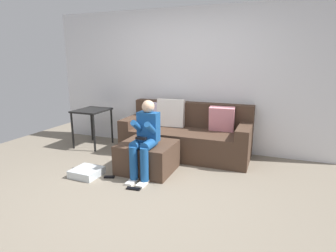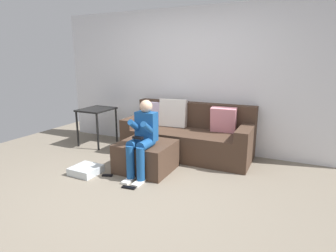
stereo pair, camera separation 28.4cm
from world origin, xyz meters
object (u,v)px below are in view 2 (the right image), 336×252
couch_sectional (188,136)px  remote_near_ottoman (129,188)px  remote_under_side_table (75,168)px  remote_by_storage_bin (107,175)px  storage_bin (86,170)px  person_seated (142,137)px  side_table (97,114)px  ottoman (146,156)px

couch_sectional → remote_near_ottoman: bearing=-97.6°
remote_near_ottoman → remote_under_side_table: bearing=162.2°
remote_near_ottoman → remote_by_storage_bin: size_ratio=1.23×
storage_bin → remote_near_ottoman: 0.82m
remote_under_side_table → person_seated: bearing=54.7°
side_table → remote_by_storage_bin: 1.69m
person_seated → remote_near_ottoman: 0.70m
remote_by_storage_bin → ottoman: bearing=26.8°
couch_sectional → storage_bin: bearing=-126.0°
remote_by_storage_bin → remote_near_ottoman: bearing=-43.9°
side_table → remote_under_side_table: (0.48, -1.14, -0.57)m
ottoman → remote_under_side_table: ottoman is taller
side_table → remote_near_ottoman: 2.15m
ottoman → storage_bin: bearing=-145.4°
person_seated → storage_bin: size_ratio=2.80×
couch_sectional → person_seated: 1.16m
ottoman → remote_under_side_table: bearing=-157.3°
couch_sectional → remote_under_side_table: couch_sectional is taller
couch_sectional → person_seated: bearing=-102.1°
side_table → remote_near_ottoman: side_table is taller
storage_bin → side_table: 1.53m
person_seated → remote_under_side_table: size_ratio=6.29×
person_seated → storage_bin: bearing=-159.9°
remote_near_ottoman → ottoman: bearing=92.1°
person_seated → side_table: size_ratio=1.53×
couch_sectional → remote_near_ottoman: size_ratio=11.90×
couch_sectional → storage_bin: 1.75m
remote_near_ottoman → person_seated: bearing=87.5°
side_table → remote_under_side_table: 1.36m
person_seated → remote_by_storage_bin: person_seated is taller
couch_sectional → person_seated: (-0.24, -1.11, 0.23)m
side_table → remote_by_storage_bin: size_ratio=4.81×
remote_near_ottoman → remote_under_side_table: 1.11m
remote_near_ottoman → storage_bin: bearing=163.6°
storage_bin → side_table: side_table is taller
storage_bin → side_table: (-0.76, 1.21, 0.53)m
remote_by_storage_bin → remote_under_side_table: (-0.61, 0.02, 0.00)m
couch_sectional → side_table: (-1.78, -0.18, 0.26)m
storage_bin → remote_under_side_table: storage_bin is taller
storage_bin → ottoman: bearing=34.6°
person_seated → remote_under_side_table: (-1.06, -0.21, -0.55)m
storage_bin → remote_under_side_table: (-0.28, 0.08, -0.04)m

